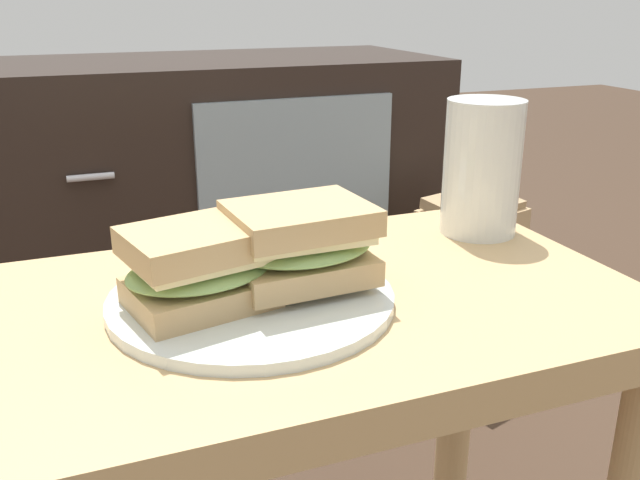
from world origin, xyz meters
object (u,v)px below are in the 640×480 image
(paper_bag, at_px, (467,285))
(sandwich_back, at_px, (301,244))
(plate, at_px, (253,301))
(sandwich_front, at_px, (199,267))
(tv_cabinet, at_px, (214,193))
(beer_glass, at_px, (482,169))

(paper_bag, bearing_deg, sandwich_back, -134.72)
(sandwich_back, xyz_separation_m, paper_bag, (0.54, 0.54, -0.34))
(plate, distance_m, sandwich_back, 0.06)
(paper_bag, bearing_deg, sandwich_front, -138.91)
(tv_cabinet, bearing_deg, beer_glass, -82.77)
(tv_cabinet, height_order, sandwich_back, tv_cabinet)
(sandwich_back, relative_size, paper_bag, 0.37)
(beer_glass, bearing_deg, sandwich_front, -163.15)
(beer_glass, bearing_deg, paper_bag, 56.43)
(tv_cabinet, relative_size, paper_bag, 2.74)
(paper_bag, bearing_deg, tv_cabinet, 134.65)
(plate, xyz_separation_m, sandwich_back, (0.04, 0.00, 0.04))
(sandwich_front, distance_m, beer_glass, 0.35)
(sandwich_back, height_order, beer_glass, beer_glass)
(paper_bag, bearing_deg, beer_glass, -123.57)
(beer_glass, bearing_deg, tv_cabinet, 97.23)
(sandwich_back, bearing_deg, sandwich_front, -177.88)
(sandwich_front, distance_m, paper_bag, 0.89)
(tv_cabinet, height_order, paper_bag, tv_cabinet)
(sandwich_front, bearing_deg, beer_glass, 16.85)
(plate, bearing_deg, paper_bag, 43.10)
(plate, relative_size, sandwich_back, 1.86)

